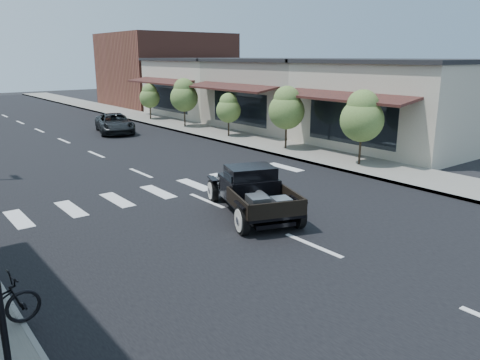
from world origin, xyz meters
TOP-DOWN VIEW (x-y plane):
  - ground at (0.00, 0.00)m, footprint 120.00×120.00m
  - road at (0.00, 15.00)m, footprint 14.00×80.00m
  - road_markings at (0.00, 10.00)m, footprint 12.00×60.00m
  - sidewalk_right at (8.50, 15.00)m, footprint 3.00×80.00m
  - storefront_near at (15.00, 4.00)m, footprint 10.00×9.00m
  - storefront_mid at (15.00, 13.00)m, footprint 10.00×9.00m
  - storefront_far at (15.00, 22.00)m, footprint 10.00×9.00m
  - far_building_right at (15.50, 32.00)m, footprint 11.00×10.00m
  - small_tree_a at (8.30, 2.02)m, footprint 1.91×1.91m
  - small_tree_b at (8.30, 6.82)m, footprint 1.87×1.87m
  - small_tree_c at (8.30, 11.86)m, footprint 1.49×1.49m
  - small_tree_d at (8.30, 16.93)m, footprint 1.89×1.89m
  - small_tree_e at (8.30, 21.99)m, footprint 1.55×1.55m
  - hotrod_pickup at (0.38, -0.02)m, footprint 3.49×4.92m
  - second_car at (3.61, 17.92)m, footprint 3.18×4.87m

SIDE VIEW (x-z plane):
  - ground at x=0.00m, z-range 0.00..0.00m
  - road_markings at x=0.00m, z-range -0.03..0.03m
  - road at x=0.00m, z-range 0.00..0.02m
  - sidewalk_right at x=8.50m, z-range 0.00..0.15m
  - second_car at x=3.61m, z-range 0.00..1.24m
  - hotrod_pickup at x=0.38m, z-range 0.00..1.55m
  - small_tree_c at x=8.30m, z-range 0.15..2.63m
  - small_tree_e at x=8.30m, z-range 0.15..2.73m
  - small_tree_b at x=8.30m, z-range 0.15..3.27m
  - small_tree_d at x=8.30m, z-range 0.15..3.30m
  - small_tree_a at x=8.30m, z-range 0.15..3.34m
  - storefront_near at x=15.00m, z-range 0.00..4.50m
  - storefront_mid at x=15.00m, z-range 0.00..4.50m
  - storefront_far at x=15.00m, z-range 0.00..4.50m
  - far_building_right at x=15.50m, z-range 0.00..7.00m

